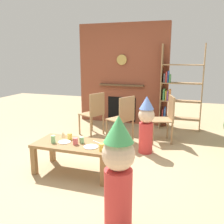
# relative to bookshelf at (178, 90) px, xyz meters

# --- Properties ---
(ground_plane) EXTENTS (12.00, 12.00, 0.00)m
(ground_plane) POSITION_rel_bookshelf_xyz_m (-1.03, -2.40, -0.89)
(ground_plane) COLOR tan
(brick_fireplace_feature) EXTENTS (2.20, 0.28, 2.40)m
(brick_fireplace_feature) POSITION_rel_bookshelf_xyz_m (-1.33, 0.20, 0.30)
(brick_fireplace_feature) COLOR brown
(brick_fireplace_feature) RESTS_ON ground_plane
(bookshelf) EXTENTS (0.90, 0.28, 1.90)m
(bookshelf) POSITION_rel_bookshelf_xyz_m (0.00, 0.00, 0.00)
(bookshelf) COLOR #9E7A51
(bookshelf) RESTS_ON ground_plane
(coffee_table) EXTENTS (1.13, 0.57, 0.44)m
(coffee_table) POSITION_rel_bookshelf_xyz_m (-1.21, -2.71, -0.52)
(coffee_table) COLOR olive
(coffee_table) RESTS_ON ground_plane
(paper_cup_near_left) EXTENTS (0.07, 0.07, 0.09)m
(paper_cup_near_left) POSITION_rel_bookshelf_xyz_m (-1.34, -2.59, -0.41)
(paper_cup_near_left) COLOR #F2CC4C
(paper_cup_near_left) RESTS_ON coffee_table
(paper_cup_near_right) EXTENTS (0.07, 0.07, 0.10)m
(paper_cup_near_right) POSITION_rel_bookshelf_xyz_m (-0.73, -2.87, -0.40)
(paper_cup_near_right) COLOR #F2CC4C
(paper_cup_near_right) RESTS_ON coffee_table
(paper_cup_center) EXTENTS (0.06, 0.06, 0.11)m
(paper_cup_center) POSITION_rel_bookshelf_xyz_m (-1.49, -2.80, -0.40)
(paper_cup_center) COLOR #8CD18C
(paper_cup_center) RESTS_ON coffee_table
(paper_cup_far_left) EXTENTS (0.07, 0.07, 0.09)m
(paper_cup_far_left) POSITION_rel_bookshelf_xyz_m (-1.16, -2.76, -0.41)
(paper_cup_far_left) COLOR #E5666B
(paper_cup_far_left) RESTS_ON coffee_table
(paper_cup_far_right) EXTENTS (0.07, 0.07, 0.09)m
(paper_cup_far_right) POSITION_rel_bookshelf_xyz_m (-1.11, -2.67, -0.41)
(paper_cup_far_right) COLOR #8CD18C
(paper_cup_far_right) RESTS_ON coffee_table
(paper_plate_front) EXTENTS (0.19, 0.19, 0.01)m
(paper_plate_front) POSITION_rel_bookshelf_xyz_m (-0.92, -2.79, -0.45)
(paper_plate_front) COLOR white
(paper_plate_front) RESTS_ON coffee_table
(paper_plate_rear) EXTENTS (0.18, 0.18, 0.01)m
(paper_plate_rear) POSITION_rel_bookshelf_xyz_m (-1.35, -2.73, -0.45)
(paper_plate_rear) COLOR white
(paper_plate_rear) RESTS_ON coffee_table
(birthday_cake_slice) EXTENTS (0.10, 0.10, 0.08)m
(birthday_cake_slice) POSITION_rel_bookshelf_xyz_m (-1.49, -2.52, -0.41)
(birthday_cake_slice) COLOR #EAC68C
(birthday_cake_slice) RESTS_ON coffee_table
(table_fork) EXTENTS (0.14, 0.08, 0.01)m
(table_fork) POSITION_rel_bookshelf_xyz_m (-0.92, -2.58, -0.45)
(table_fork) COLOR silver
(table_fork) RESTS_ON coffee_table
(child_with_cone_hat) EXTENTS (0.31, 0.31, 1.12)m
(child_with_cone_hat) POSITION_rel_bookshelf_xyz_m (-0.28, -3.63, -0.30)
(child_with_cone_hat) COLOR #D13838
(child_with_cone_hat) RESTS_ON ground_plane
(child_in_pink) EXTENTS (0.27, 0.27, 0.99)m
(child_in_pink) POSITION_rel_bookshelf_xyz_m (-0.39, -1.66, -0.37)
(child_in_pink) COLOR #D13838
(child_in_pink) RESTS_ON ground_plane
(dining_chair_left) EXTENTS (0.53, 0.53, 0.90)m
(dining_chair_left) POSITION_rel_bookshelf_xyz_m (-1.60, -1.03, -0.38)
(dining_chair_left) COLOR #9E7A51
(dining_chair_left) RESTS_ON ground_plane
(dining_chair_middle) EXTENTS (0.54, 0.54, 0.90)m
(dining_chair_middle) POSITION_rel_bookshelf_xyz_m (-0.90, -1.28, -0.38)
(dining_chair_middle) COLOR #9E7A51
(dining_chair_middle) RESTS_ON ground_plane
(dining_chair_right) EXTENTS (0.50, 0.50, 0.90)m
(dining_chair_right) POSITION_rel_bookshelf_xyz_m (-0.13, -0.98, -0.38)
(dining_chair_right) COLOR #9E7A51
(dining_chair_right) RESTS_ON ground_plane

